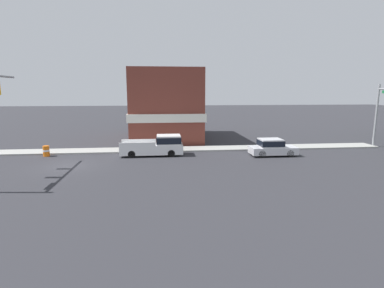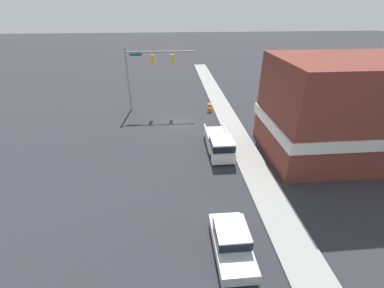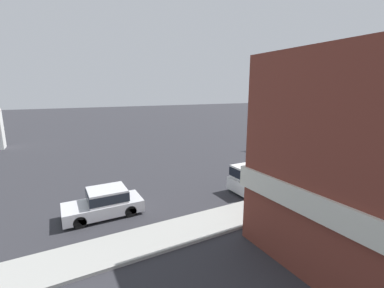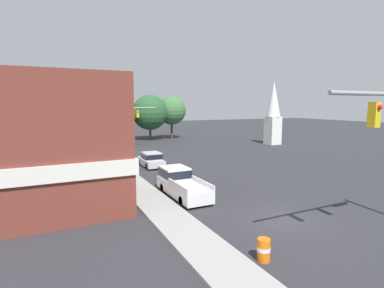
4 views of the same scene
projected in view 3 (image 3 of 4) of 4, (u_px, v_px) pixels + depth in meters
ground_plane at (292, 165)px, 24.42m from camera, size 200.00×200.00×0.00m
sidewalk_curb at (352, 182)px, 19.49m from camera, size 2.40×60.00×0.14m
near_signal_assembly at (299, 104)px, 28.37m from camera, size 8.26×0.49×7.49m
car_lead at (105, 202)px, 14.33m from camera, size 1.88×4.20×1.56m
pickup_truck_parked at (261, 177)px, 18.12m from camera, size 1.97×5.69×1.86m
construction_barrel at (353, 165)px, 22.42m from camera, size 0.57×0.57×0.97m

